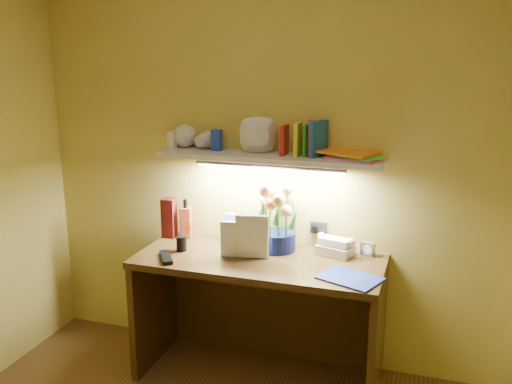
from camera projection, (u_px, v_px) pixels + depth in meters
desk at (259, 319)px, 3.32m from camera, size 1.40×0.60×0.75m
flower_bouquet at (277, 218)px, 3.32m from camera, size 0.25×0.25×0.38m
telephone at (336, 245)px, 3.27m from camera, size 0.22×0.19×0.12m
desk_clock at (368, 249)px, 3.27m from camera, size 0.09×0.06×0.08m
whisky_bottle at (186, 219)px, 3.55m from camera, size 0.08×0.08×0.25m
whisky_box at (169, 218)px, 3.57m from camera, size 0.08×0.08×0.25m
pen_cup at (181, 239)px, 3.33m from camera, size 0.07×0.07×0.15m
art_card at (238, 229)px, 3.45m from camera, size 0.18×0.07×0.18m
tv_remote at (166, 257)px, 3.21m from camera, size 0.15×0.19×0.02m
blue_folder at (350, 278)px, 2.94m from camera, size 0.36×0.31×0.01m
desk_book_a at (235, 236)px, 3.21m from camera, size 0.19×0.05×0.25m
desk_book_b at (220, 239)px, 3.23m from camera, size 0.15×0.05×0.21m
wall_shelf at (266, 151)px, 3.26m from camera, size 1.32×0.36×0.23m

